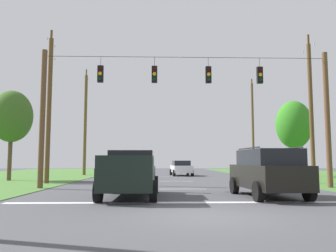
{
  "coord_description": "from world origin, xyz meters",
  "views": [
    {
      "loc": [
        -1.36,
        -9.64,
        1.52
      ],
      "look_at": [
        -0.85,
        7.83,
        3.26
      ],
      "focal_mm": 37.18,
      "sensor_mm": 36.0,
      "label": 1
    }
  ],
  "objects": [
    {
      "name": "tree_roadside_far_right",
      "position": [
        -12.62,
        17.21,
        4.89
      ],
      "size": [
        3.15,
        3.15,
        6.91
      ],
      "color": "brown",
      "rests_on": "ground"
    },
    {
      "name": "overhead_signal_span",
      "position": [
        0.19,
        9.67,
        4.35
      ],
      "size": [
        16.33,
        0.31,
        7.74
      ],
      "color": "brown",
      "rests_on": "ground"
    },
    {
      "name": "utility_pole_mid_right",
      "position": [
        8.86,
        13.01,
        4.89
      ],
      "size": [
        0.28,
        1.79,
        10.07
      ],
      "color": "brown",
      "rests_on": "ground"
    },
    {
      "name": "stop_bar_stripe",
      "position": [
        0.0,
        3.17,
        0.0
      ],
      "size": [
        13.79,
        0.45,
        0.01
      ],
      "primitive_type": "cube",
      "color": "white",
      "rests_on": "ground"
    },
    {
      "name": "distant_car_oncoming",
      "position": [
        7.54,
        17.29,
        0.79
      ],
      "size": [
        2.22,
        4.4,
        1.52
      ],
      "color": "silver",
      "rests_on": "ground"
    },
    {
      "name": "suv_black",
      "position": [
        3.23,
        4.87,
        1.06
      ],
      "size": [
        2.42,
        4.9,
        2.05
      ],
      "color": "black",
      "rests_on": "ground"
    },
    {
      "name": "lane_dash_0",
      "position": [
        0.0,
        9.17,
        0.0
      ],
      "size": [
        2.5,
        0.15,
        0.01
      ],
      "primitive_type": "cube",
      "rotation": [
        0.0,
        0.0,
        1.57
      ],
      "color": "white",
      "rests_on": "ground"
    },
    {
      "name": "pickup_truck",
      "position": [
        -2.51,
        5.14,
        0.97
      ],
      "size": [
        2.33,
        5.42,
        1.95
      ],
      "color": "black",
      "rests_on": "ground"
    },
    {
      "name": "utility_pole_far_right",
      "position": [
        9.03,
        27.92,
        5.19
      ],
      "size": [
        0.27,
        1.52,
        10.54
      ],
      "color": "brown",
      "rests_on": "ground"
    },
    {
      "name": "utility_pole_far_left",
      "position": [
        -9.05,
        27.12,
        5.45
      ],
      "size": [
        0.32,
        1.77,
        11.28
      ],
      "color": "brown",
      "rests_on": "ground"
    },
    {
      "name": "tree_roadside_right",
      "position": [
        11.51,
        22.69,
        4.88
      ],
      "size": [
        3.36,
        3.36,
        7.17
      ],
      "color": "brown",
      "rests_on": "ground"
    },
    {
      "name": "lane_dash_2",
      "position": [
        0.0,
        23.52,
        0.0
      ],
      "size": [
        2.5,
        0.15,
        0.01
      ],
      "primitive_type": "cube",
      "rotation": [
        0.0,
        0.0,
        1.57
      ],
      "color": "white",
      "rests_on": "ground"
    },
    {
      "name": "distant_car_crossing_white",
      "position": [
        1.03,
        26.0,
        0.79
      ],
      "size": [
        2.27,
        4.42,
        1.52
      ],
      "color": "silver",
      "rests_on": "ground"
    },
    {
      "name": "lane_dash_1",
      "position": [
        0.0,
        16.32,
        0.0
      ],
      "size": [
        2.5,
        0.15,
        0.01
      ],
      "primitive_type": "cube",
      "rotation": [
        0.0,
        0.0,
        1.57
      ],
      "color": "white",
      "rests_on": "ground"
    },
    {
      "name": "ground_plane",
      "position": [
        0.0,
        0.0,
        0.0
      ],
      "size": [
        120.0,
        120.0,
        0.0
      ],
      "primitive_type": "plane",
      "color": "#47474C"
    },
    {
      "name": "utility_pole_mid_left",
      "position": [
        -8.72,
        13.79,
        5.21
      ],
      "size": [
        0.31,
        1.88,
        10.49
      ],
      "color": "brown",
      "rests_on": "ground"
    }
  ]
}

